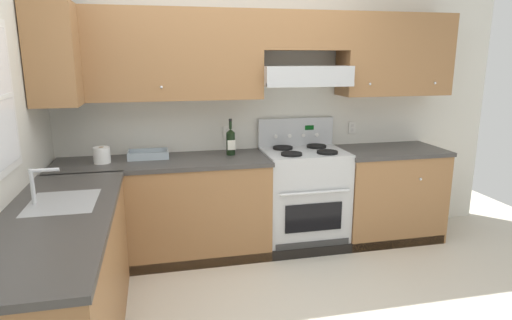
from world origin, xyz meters
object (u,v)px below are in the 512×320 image
at_px(paper_towel_roll, 102,155).
at_px(wine_bottle, 231,141).
at_px(stove, 303,197).
at_px(bowl, 148,155).

bearing_deg(paper_towel_roll, wine_bottle, 3.77).
relative_size(stove, wine_bottle, 3.62).
bearing_deg(paper_towel_roll, stove, -0.00).
bearing_deg(stove, paper_towel_roll, 180.00).
xyz_separation_m(stove, wine_bottle, (-0.68, 0.07, 0.56)).
xyz_separation_m(stove, bowl, (-1.42, 0.11, 0.45)).
distance_m(wine_bottle, bowl, 0.74).
height_order(wine_bottle, paper_towel_roll, wine_bottle).
relative_size(wine_bottle, bowl, 0.94).
relative_size(wine_bottle, paper_towel_roll, 2.38).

